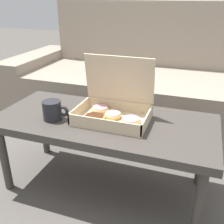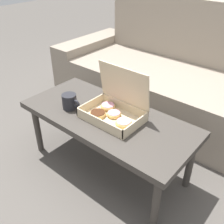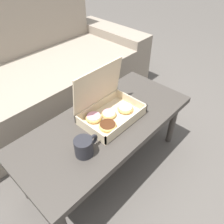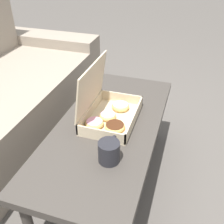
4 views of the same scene
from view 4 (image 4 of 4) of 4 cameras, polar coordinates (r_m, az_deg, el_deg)
name	(u,v)px [view 4 (image 4 of 4)]	position (r m, az deg, el deg)	size (l,w,h in m)	color
ground_plane	(93,177)	(1.69, -4.16, -13.85)	(12.00, 12.00, 0.00)	#514C47
coffee_table	(108,131)	(1.40, -0.85, -4.21)	(1.14, 0.52, 0.43)	#3D3833
pastry_box	(107,111)	(1.37, -1.07, 0.25)	(0.37, 0.25, 0.31)	beige
coffee_mug	(109,151)	(1.14, -0.60, -8.52)	(0.14, 0.09, 0.10)	#232328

